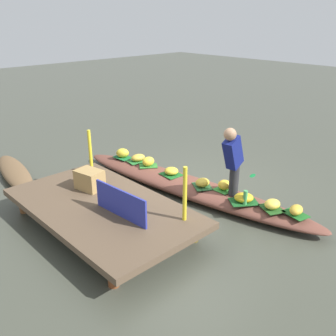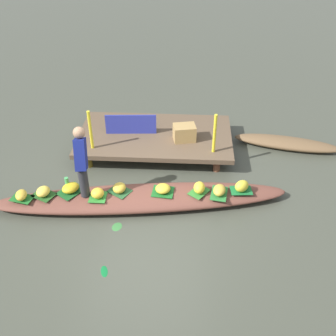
{
  "view_description": "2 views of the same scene",
  "coord_description": "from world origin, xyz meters",
  "px_view_note": "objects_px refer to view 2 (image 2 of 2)",
  "views": [
    {
      "loc": [
        -4.33,
        4.62,
        3.1
      ],
      "look_at": [
        0.16,
        0.35,
        0.55
      ],
      "focal_mm": 40.11,
      "sensor_mm": 36.0,
      "label": 1
    },
    {
      "loc": [
        0.8,
        -5.49,
        4.78
      ],
      "look_at": [
        0.46,
        0.42,
        0.51
      ],
      "focal_mm": 43.39,
      "sensor_mm": 36.0,
      "label": 2
    }
  ],
  "objects_px": {
    "banana_bunch_4": "(43,191)",
    "banana_bunch_3": "(199,188)",
    "banana_bunch_5": "(242,186)",
    "water_bottle": "(67,183)",
    "banana_bunch_6": "(119,188)",
    "market_banner": "(131,124)",
    "banana_bunch_0": "(97,193)",
    "vendor_boat": "(141,198)",
    "moored_boat": "(287,143)",
    "banana_bunch_1": "(71,188)",
    "vendor_person": "(81,159)",
    "produce_crate": "(184,133)",
    "banana_bunch_2": "(21,195)",
    "banana_bunch_8": "(219,190)",
    "banana_bunch_7": "(163,189)"
  },
  "relations": [
    {
      "from": "banana_bunch_5",
      "to": "water_bottle",
      "type": "height_order",
      "value": "water_bottle"
    },
    {
      "from": "banana_bunch_2",
      "to": "banana_bunch_4",
      "type": "bearing_deg",
      "value": 17.58
    },
    {
      "from": "banana_bunch_5",
      "to": "banana_bunch_7",
      "type": "bearing_deg",
      "value": -175.23
    },
    {
      "from": "banana_bunch_6",
      "to": "water_bottle",
      "type": "height_order",
      "value": "water_bottle"
    },
    {
      "from": "banana_bunch_8",
      "to": "banana_bunch_1",
      "type": "bearing_deg",
      "value": -178.14
    },
    {
      "from": "banana_bunch_4",
      "to": "vendor_person",
      "type": "distance_m",
      "value": 0.95
    },
    {
      "from": "banana_bunch_7",
      "to": "produce_crate",
      "type": "distance_m",
      "value": 1.63
    },
    {
      "from": "vendor_boat",
      "to": "banana_bunch_6",
      "type": "relative_size",
      "value": 19.85
    },
    {
      "from": "banana_bunch_0",
      "to": "market_banner",
      "type": "relative_size",
      "value": 0.21
    },
    {
      "from": "banana_bunch_2",
      "to": "banana_bunch_3",
      "type": "distance_m",
      "value": 3.07
    },
    {
      "from": "moored_boat",
      "to": "banana_bunch_4",
      "type": "xyz_separation_m",
      "value": [
        -4.61,
        -2.2,
        0.23
      ]
    },
    {
      "from": "banana_bunch_2",
      "to": "banana_bunch_5",
      "type": "xyz_separation_m",
      "value": [
        3.8,
        0.43,
        0.03
      ]
    },
    {
      "from": "moored_boat",
      "to": "banana_bunch_3",
      "type": "height_order",
      "value": "banana_bunch_3"
    },
    {
      "from": "banana_bunch_1",
      "to": "banana_bunch_5",
      "type": "relative_size",
      "value": 1.16
    },
    {
      "from": "banana_bunch_6",
      "to": "market_banner",
      "type": "relative_size",
      "value": 0.25
    },
    {
      "from": "banana_bunch_5",
      "to": "water_bottle",
      "type": "distance_m",
      "value": 3.07
    },
    {
      "from": "vendor_boat",
      "to": "banana_bunch_7",
      "type": "height_order",
      "value": "banana_bunch_7"
    },
    {
      "from": "banana_bunch_5",
      "to": "produce_crate",
      "type": "xyz_separation_m",
      "value": [
        -1.05,
        1.47,
        0.17
      ]
    },
    {
      "from": "market_banner",
      "to": "banana_bunch_4",
      "type": "bearing_deg",
      "value": -126.82
    },
    {
      "from": "banana_bunch_8",
      "to": "vendor_boat",
      "type": "bearing_deg",
      "value": -177.96
    },
    {
      "from": "banana_bunch_3",
      "to": "water_bottle",
      "type": "height_order",
      "value": "water_bottle"
    },
    {
      "from": "banana_bunch_5",
      "to": "banana_bunch_7",
      "type": "xyz_separation_m",
      "value": [
        -1.38,
        -0.12,
        -0.03
      ]
    },
    {
      "from": "banana_bunch_4",
      "to": "banana_bunch_3",
      "type": "bearing_deg",
      "value": 5.04
    },
    {
      "from": "moored_boat",
      "to": "banana_bunch_6",
      "type": "relative_size",
      "value": 8.48
    },
    {
      "from": "vendor_boat",
      "to": "banana_bunch_5",
      "type": "height_order",
      "value": "banana_bunch_5"
    },
    {
      "from": "banana_bunch_4",
      "to": "produce_crate",
      "type": "xyz_separation_m",
      "value": [
        2.4,
        1.79,
        0.19
      ]
    },
    {
      "from": "banana_bunch_7",
      "to": "produce_crate",
      "type": "bearing_deg",
      "value": 78.11
    },
    {
      "from": "vendor_boat",
      "to": "water_bottle",
      "type": "bearing_deg",
      "value": 171.39
    },
    {
      "from": "vendor_person",
      "to": "moored_boat",
      "type": "bearing_deg",
      "value": 28.0
    },
    {
      "from": "moored_boat",
      "to": "vendor_boat",
      "type": "bearing_deg",
      "value": -134.46
    },
    {
      "from": "banana_bunch_2",
      "to": "banana_bunch_1",
      "type": "bearing_deg",
      "value": 16.85
    },
    {
      "from": "banana_bunch_0",
      "to": "vendor_boat",
      "type": "bearing_deg",
      "value": 13.22
    },
    {
      "from": "produce_crate",
      "to": "banana_bunch_3",
      "type": "bearing_deg",
      "value": -79.0
    },
    {
      "from": "banana_bunch_1",
      "to": "water_bottle",
      "type": "distance_m",
      "value": 0.1
    },
    {
      "from": "vendor_person",
      "to": "produce_crate",
      "type": "distance_m",
      "value": 2.4
    },
    {
      "from": "moored_boat",
      "to": "banana_bunch_1",
      "type": "height_order",
      "value": "banana_bunch_1"
    },
    {
      "from": "moored_boat",
      "to": "banana_bunch_8",
      "type": "bearing_deg",
      "value": -117.27
    },
    {
      "from": "banana_bunch_3",
      "to": "market_banner",
      "type": "bearing_deg",
      "value": 129.18
    },
    {
      "from": "banana_bunch_2",
      "to": "banana_bunch_8",
      "type": "distance_m",
      "value": 3.42
    },
    {
      "from": "moored_boat",
      "to": "banana_bunch_4",
      "type": "height_order",
      "value": "banana_bunch_4"
    },
    {
      "from": "banana_bunch_0",
      "to": "banana_bunch_1",
      "type": "height_order",
      "value": "banana_bunch_0"
    },
    {
      "from": "vendor_boat",
      "to": "moored_boat",
      "type": "distance_m",
      "value": 3.57
    },
    {
      "from": "banana_bunch_1",
      "to": "produce_crate",
      "type": "height_order",
      "value": "produce_crate"
    },
    {
      "from": "banana_bunch_1",
      "to": "moored_boat",
      "type": "bearing_deg",
      "value": 26.48
    },
    {
      "from": "banana_bunch_1",
      "to": "banana_bunch_4",
      "type": "distance_m",
      "value": 0.47
    },
    {
      "from": "banana_bunch_5",
      "to": "market_banner",
      "type": "bearing_deg",
      "value": 142.51
    },
    {
      "from": "banana_bunch_0",
      "to": "banana_bunch_7",
      "type": "bearing_deg",
      "value": 10.65
    },
    {
      "from": "banana_bunch_3",
      "to": "water_bottle",
      "type": "distance_m",
      "value": 2.33
    },
    {
      "from": "banana_bunch_3",
      "to": "banana_bunch_4",
      "type": "xyz_separation_m",
      "value": [
        -2.7,
        -0.24,
        -0.02
      ]
    },
    {
      "from": "produce_crate",
      "to": "moored_boat",
      "type": "bearing_deg",
      "value": 10.57
    }
  ]
}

